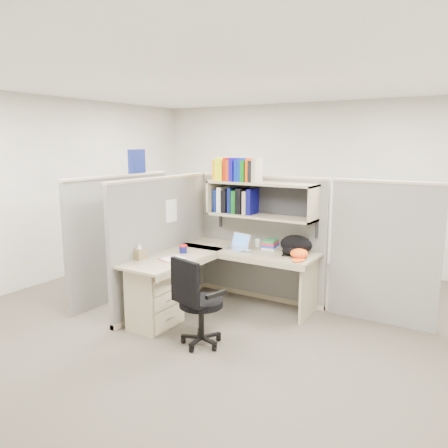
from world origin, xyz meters
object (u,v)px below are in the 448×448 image
Objects in this scene: laptop at (236,242)px; snack_canister at (183,249)px; backpack at (294,245)px; desk at (181,285)px; task_chair at (198,315)px.

laptop is 0.66m from snack_canister.
backpack is (0.72, 0.14, 0.01)m from laptop.
laptop reaches higher than desk.
laptop is 0.73m from backpack.
laptop reaches higher than snack_canister.
snack_canister is at bearing 121.02° from desk.
laptop is at bearing -170.66° from backpack.
desk is at bearing 141.92° from task_chair.
backpack is at bearing 41.59° from desk.
laptop is 1.30m from task_chair.
laptop is 0.72× the size of backpack.
laptop is at bearing 69.01° from desk.
task_chair reaches higher than snack_canister.
backpack is at bearing 27.34° from snack_canister.
snack_canister is (-1.18, -0.61, -0.06)m from backpack.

